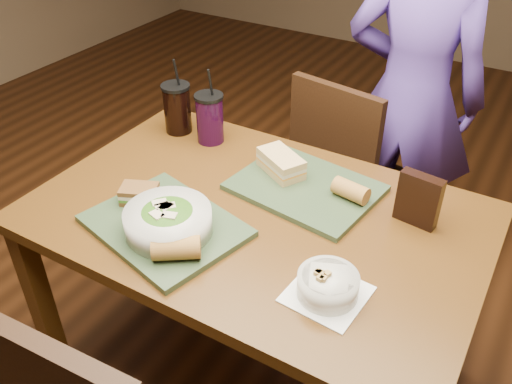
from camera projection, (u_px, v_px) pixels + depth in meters
ground at (256, 372)px, 2.01m from camera, size 6.00×6.00×0.00m
dining_table at (256, 235)px, 1.64m from camera, size 1.30×0.85×0.75m
chair_far at (339, 168)px, 2.24m from camera, size 0.45×0.45×0.90m
diner at (411, 97)px, 2.15m from camera, size 0.59×0.41×1.56m
tray_near at (165, 226)px, 1.51m from camera, size 0.49×0.41×0.02m
tray_far at (305, 187)px, 1.67m from camera, size 0.46×0.37×0.02m
salad_bowl at (168, 220)px, 1.46m from camera, size 0.24×0.24×0.08m
soup_bowl at (328, 285)px, 1.29m from camera, size 0.19×0.19×0.07m
sandwich_near at (140, 194)px, 1.58m from camera, size 0.13×0.11×0.05m
sandwich_far at (281, 163)px, 1.71m from camera, size 0.18×0.15×0.06m
baguette_near at (176, 248)px, 1.38m from camera, size 0.14×0.12×0.06m
baguette_far at (351, 191)px, 1.59m from camera, size 0.12×0.07×0.05m
cup_cola at (177, 108)px, 1.93m from camera, size 0.10×0.10×0.28m
cup_berry at (210, 118)px, 1.88m from camera, size 0.10×0.10×0.27m
chip_bag at (419, 200)px, 1.50m from camera, size 0.12×0.05×0.16m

